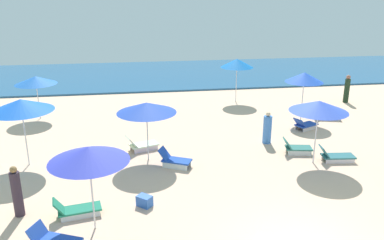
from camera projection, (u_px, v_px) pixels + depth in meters
ocean at (184, 74)px, 33.18m from camera, size 60.00×11.73×0.12m
umbrella_0 at (304, 77)px, 20.69m from camera, size 2.01×2.01×2.68m
lounge_chair_0_0 at (305, 125)px, 20.02m from camera, size 1.42×1.08×0.67m
lounge_chair_0_1 at (325, 114)px, 21.68m from camera, size 1.60×0.96×0.70m
umbrella_1 at (36, 80)px, 21.17m from camera, size 2.22×2.22×2.38m
umbrella_2 at (89, 154)px, 11.03m from camera, size 2.30×2.30×2.64m
lounge_chair_2_1 at (76, 209)px, 12.36m from camera, size 1.52×0.81×0.66m
umbrella_3 at (21, 105)px, 15.28m from camera, size 2.50×2.50×2.77m
umbrella_4 at (146, 108)px, 15.84m from camera, size 2.43×2.43×2.49m
lounge_chair_4_0 at (141, 145)px, 17.44m from camera, size 1.52×1.05×0.72m
lounge_chair_4_1 at (174, 160)px, 15.81m from camera, size 1.41×1.07×0.75m
umbrella_5 at (319, 106)px, 15.48m from camera, size 2.32×2.32×2.66m
lounge_chair_5_0 at (335, 156)px, 16.34m from camera, size 1.51×0.74×0.68m
lounge_chair_5_1 at (296, 148)px, 17.10m from camera, size 1.32×0.81×0.67m
umbrella_6 at (237, 63)px, 24.35m from camera, size 2.05×2.05×2.74m
beachgoer_0 at (17, 193)px, 12.22m from camera, size 0.35×0.35×1.70m
beachgoer_1 at (347, 89)px, 24.70m from camera, size 0.45×0.45×1.76m
beachgoer_2 at (267, 129)px, 18.14m from camera, size 0.49×0.49×1.51m
cooler_box_0 at (145, 201)px, 12.95m from camera, size 0.58×0.57×0.36m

